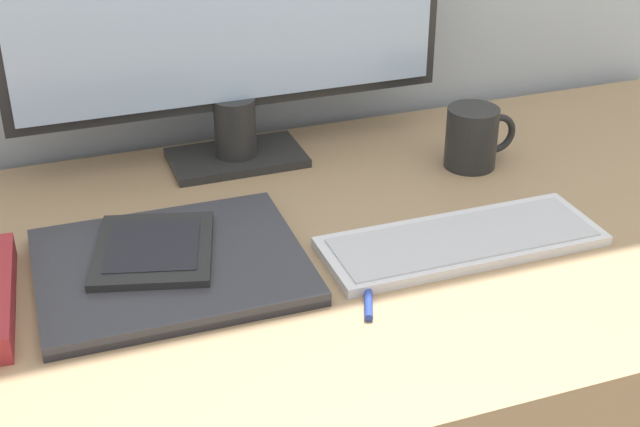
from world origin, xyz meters
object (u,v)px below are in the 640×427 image
object	(u,v)px
coffee_mug	(473,137)
pen	(368,284)
laptop	(171,266)
ereader	(154,249)
keyboard	(462,241)

from	to	relation	value
coffee_mug	pen	size ratio (longest dim) A/B	0.84
laptop	coffee_mug	bearing A→B (deg)	16.47
laptop	coffee_mug	xyz separation A→B (m)	(0.45, 0.13, 0.03)
ereader	pen	world-z (taller)	ereader
keyboard	pen	xyz separation A→B (m)	(-0.14, -0.04, -0.00)
keyboard	ereader	distance (m)	0.36
pen	keyboard	bearing A→B (deg)	17.63
ereader	pen	size ratio (longest dim) A/B	1.46
keyboard	pen	bearing A→B (deg)	-162.37
keyboard	ereader	xyz separation A→B (m)	(-0.35, 0.08, 0.01)
ereader	coffee_mug	bearing A→B (deg)	13.60
keyboard	laptop	size ratio (longest dim) A/B	1.12
pen	ereader	bearing A→B (deg)	149.63
coffee_mug	pen	distance (m)	0.35
ereader	laptop	bearing A→B (deg)	-55.29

